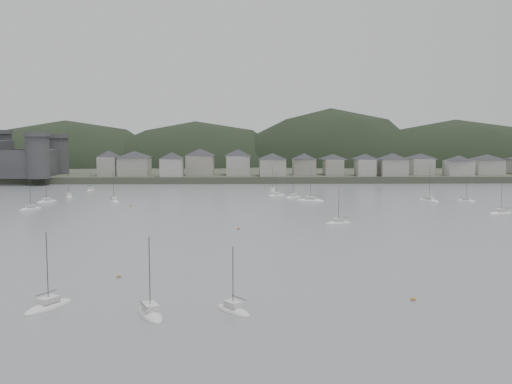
{
  "coord_description": "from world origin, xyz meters",
  "views": [
    {
      "loc": [
        -3.96,
        -91.83,
        22.82
      ],
      "look_at": [
        0.0,
        75.0,
        6.0
      ],
      "focal_mm": 41.66,
      "sensor_mm": 36.0,
      "label": 1
    }
  ],
  "objects": [
    {
      "name": "ground",
      "position": [
        0.0,
        0.0,
        0.0
      ],
      "size": [
        900.0,
        900.0,
        0.0
      ],
      "primitive_type": "plane",
      "color": "slate",
      "rests_on": "ground"
    },
    {
      "name": "far_shore_land",
      "position": [
        0.0,
        295.0,
        1.5
      ],
      "size": [
        900.0,
        250.0,
        3.0
      ],
      "primitive_type": "cube",
      "color": "#383D2D",
      "rests_on": "ground"
    },
    {
      "name": "forested_ridge",
      "position": [
        4.83,
        269.4,
        -11.28
      ],
      "size": [
        851.55,
        103.94,
        102.57
      ],
      "color": "black",
      "rests_on": "ground"
    },
    {
      "name": "waterfront_town",
      "position": [
        50.59,
        183.34,
        8.66
      ],
      "size": [
        451.48,
        28.46,
        12.92
      ],
      "color": "gray",
      "rests_on": "far_shore_land"
    },
    {
      "name": "moored_fleet",
      "position": [
        -3.53,
        68.9,
        0.18
      ],
      "size": [
        257.04,
        167.72,
        12.84
      ],
      "color": "silver",
      "rests_on": "ground"
    },
    {
      "name": "mooring_buoys",
      "position": [
        -3.38,
        55.56,
        0.15
      ],
      "size": [
        176.84,
        148.85,
        0.7
      ],
      "color": "#AF733A",
      "rests_on": "ground"
    }
  ]
}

